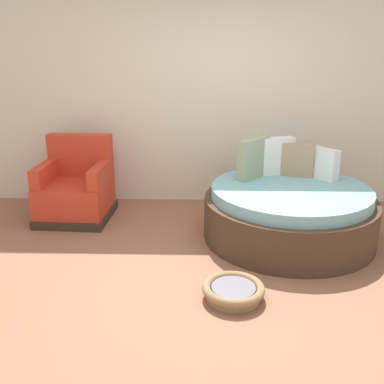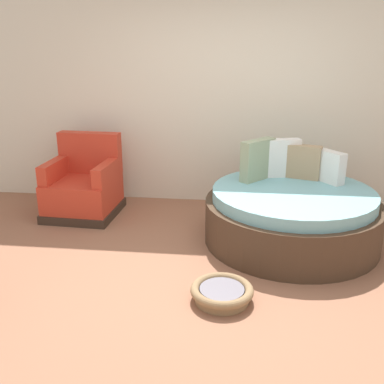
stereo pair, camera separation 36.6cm
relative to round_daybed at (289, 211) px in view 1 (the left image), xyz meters
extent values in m
cube|color=#936047|center=(-0.78, -0.94, -0.30)|extent=(8.00, 8.00, 0.02)
cube|color=silver|center=(-0.78, 1.19, 1.16)|extent=(8.00, 0.12, 2.91)
cylinder|color=#473323|center=(0.00, -0.02, -0.07)|extent=(1.78, 1.78, 0.44)
cylinder|color=#7AB7C1|center=(0.00, -0.02, 0.21)|extent=(1.64, 1.64, 0.12)
cube|color=white|center=(0.40, 0.29, 0.44)|extent=(0.30, 0.34, 0.33)
cube|color=tan|center=(0.14, 0.41, 0.45)|extent=(0.38, 0.22, 0.36)
cube|color=white|center=(-0.11, 0.45, 0.48)|extent=(0.43, 0.21, 0.42)
cube|color=#93A37F|center=(-0.36, 0.31, 0.49)|extent=(0.38, 0.40, 0.43)
cube|color=#38281E|center=(-2.39, 0.46, -0.24)|extent=(0.84, 0.84, 0.10)
cube|color=red|center=(-2.39, 0.46, -0.02)|extent=(0.80, 0.80, 0.34)
cube|color=red|center=(-2.38, 0.77, 0.40)|extent=(0.77, 0.20, 0.50)
cube|color=red|center=(-2.71, 0.48, 0.26)|extent=(0.16, 0.69, 0.22)
cube|color=red|center=(-2.07, 0.44, 0.26)|extent=(0.16, 0.69, 0.22)
cylinder|color=#8E704C|center=(-0.65, -1.23, -0.26)|extent=(0.44, 0.44, 0.06)
torus|color=#8E704C|center=(-0.65, -1.23, -0.20)|extent=(0.51, 0.51, 0.07)
cylinder|color=slate|center=(-0.65, -1.23, -0.21)|extent=(0.36, 0.36, 0.05)
camera|label=1|loc=(-0.91, -4.36, 1.70)|focal=41.40mm
camera|label=2|loc=(-0.54, -4.33, 1.70)|focal=41.40mm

